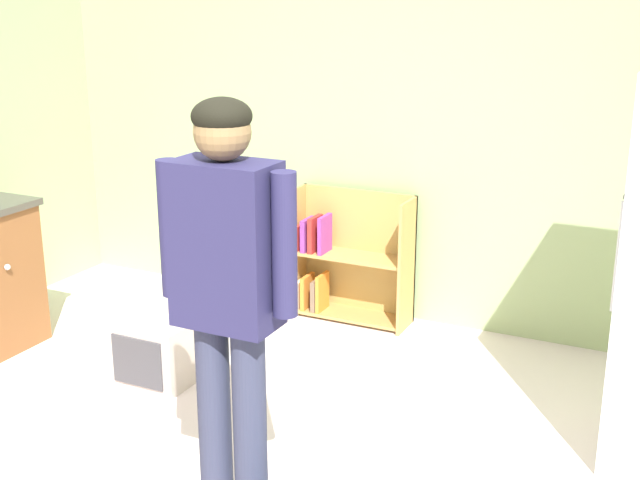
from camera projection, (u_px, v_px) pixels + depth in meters
name	position (u px, v px, depth m)	size (l,w,h in m)	color
back_wall	(417.00, 114.00, 5.17)	(5.20, 0.06, 2.70)	#9FB87D
bookshelf	(344.00, 262.00, 5.46)	(0.80, 0.28, 0.85)	tan
standing_person	(227.00, 286.00, 3.05)	(0.57, 0.22, 1.74)	#353A53
pet_carrier	(167.00, 344.00, 4.68)	(0.42, 0.55, 0.36)	beige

